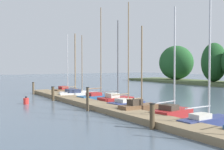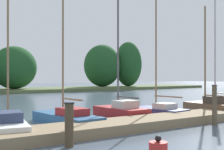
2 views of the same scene
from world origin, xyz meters
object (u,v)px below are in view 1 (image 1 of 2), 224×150
Objects in this scene: mooring_piling_1 at (53,94)px; channel_buoy_1 at (26,101)px; sailboat_5 at (127,103)px; sailboat_0 at (67,90)px; sailboat_3 at (99,96)px; mooring_piling_3 at (152,116)px; sailboat_7 at (173,111)px; sailboat_1 at (74,92)px; sailboat_4 at (117,99)px; sailboat_2 at (80,94)px; sailboat_8 at (207,117)px; mooring_piling_2 at (88,99)px; mooring_piling_0 at (33,88)px; sailboat_6 at (140,107)px.

channel_buoy_1 is at bearing -70.15° from mooring_piling_1.
sailboat_5 reaches higher than mooring_piling_1.
sailboat_0 is 7.19m from sailboat_3.
sailboat_7 is at bearing 119.62° from mooring_piling_3.
sailboat_4 is (7.24, 0.50, -0.04)m from sailboat_1.
sailboat_7 is 11.83m from mooring_piling_1.
sailboat_3 is 12.94× the size of channel_buoy_1.
sailboat_2 is at bearing 96.23° from sailboat_4.
mooring_piling_1 is at bearing 109.85° from channel_buoy_1.
sailboat_1 is 4.45m from sailboat_3.
mooring_piling_3 is at bearing -90.27° from sailboat_2.
mooring_piling_2 is (-7.39, -3.17, 0.40)m from sailboat_8.
mooring_piling_2 is (12.07, -3.58, 0.49)m from sailboat_0.
mooring_piling_1 is 2.80m from channel_buoy_1.
mooring_piling_2 is at bearing -178.50° from mooring_piling_3.
mooring_piling_3 is (13.95, -2.83, 0.32)m from sailboat_2.
sailboat_2 is 4.70× the size of mooring_piling_3.
mooring_piling_0 is (-7.91, -3.66, 0.33)m from sailboat_3.
sailboat_0 is at bearing 94.26° from sailboat_2.
sailboat_0 is at bearing 89.46° from sailboat_4.
mooring_piling_0 is at bearing 96.60° from sailboat_5.
sailboat_0 reaches higher than channel_buoy_1.
sailboat_5 is 4.75m from sailboat_7.
sailboat_4 is at bearing -91.87° from sailboat_0.
sailboat_6 is at bearing 149.62° from mooring_piling_3.
mooring_piling_3 reaches higher than mooring_piling_1.
mooring_piling_1 is (-4.51, -3.77, 0.25)m from sailboat_4.
sailboat_2 is at bearing 168.52° from mooring_piling_3.
sailboat_0 is 0.97× the size of sailboat_4.
mooring_piling_1 is (-9.25, -2.50, 0.22)m from sailboat_6.
sailboat_3 is 6.62× the size of mooring_piling_1.
sailboat_6 is at bearing 103.26° from sailboat_7.
sailboat_8 reaches higher than sailboat_6.
mooring_piling_2 is (4.88, -3.70, 0.49)m from sailboat_3.
channel_buoy_1 is (7.16, -2.70, -0.41)m from mooring_piling_0.
sailboat_3 is 5.08× the size of mooring_piling_2.
sailboat_5 is (9.31, 0.09, -0.08)m from sailboat_1.
mooring_piling_1 is at bearing -139.86° from sailboat_1.
mooring_piling_1 is (0.82, -3.06, 0.30)m from sailboat_2.
mooring_piling_3 is at bearing -111.74° from sailboat_3.
sailboat_8 is at bearing 8.82° from mooring_piling_0.
sailboat_4 reaches higher than channel_buoy_1.
mooring_piling_3 is (6.55, -3.14, 0.30)m from sailboat_5.
sailboat_4 is 9.32m from mooring_piling_3.
sailboat_2 is at bearing 105.06° from mooring_piling_1.
sailboat_3 is 6.14m from mooring_piling_2.
sailboat_2 is 0.89× the size of sailboat_4.
channel_buoy_1 is at bearing -147.72° from sailboat_1.
sailboat_3 reaches higher than sailboat_5.
sailboat_8 is at bearing -98.86° from sailboat_5.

